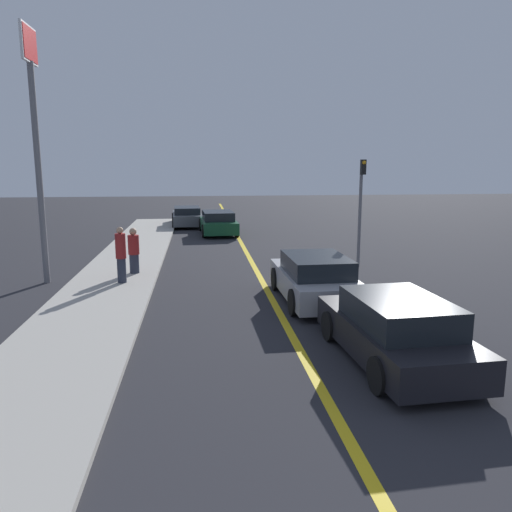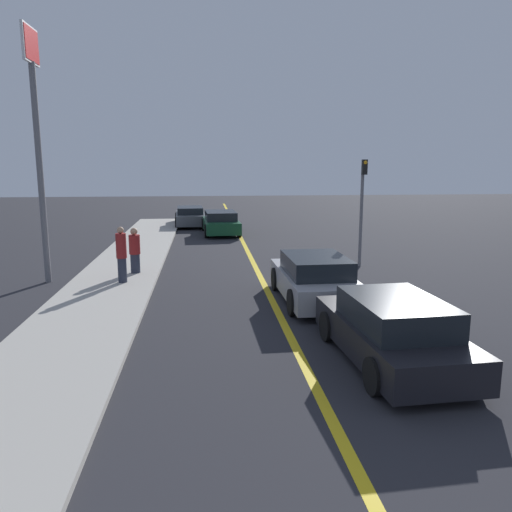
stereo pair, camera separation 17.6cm
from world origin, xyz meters
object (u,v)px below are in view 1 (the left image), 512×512
at_px(car_ahead_center, 315,279).
at_px(car_parked_left_lot, 187,216).
at_px(car_far_distant, 218,223).
at_px(car_near_right_lane, 395,330).
at_px(pedestrian_near_curb, 121,255).
at_px(traffic_light, 361,202).
at_px(roadside_sign, 34,112).
at_px(pedestrian_mid_group, 134,251).

distance_m(car_ahead_center, car_parked_left_lot, 18.43).
bearing_deg(car_far_distant, car_near_right_lane, -84.61).
xyz_separation_m(pedestrian_near_curb, traffic_light, (8.56, 2.16, 1.45)).
bearing_deg(roadside_sign, car_ahead_center, -21.14).
bearing_deg(car_far_distant, pedestrian_mid_group, -110.74).
xyz_separation_m(car_near_right_lane, car_far_distant, (-2.75, 18.78, -0.02)).
xyz_separation_m(car_ahead_center, car_parked_left_lot, (-4.00, 17.99, -0.05)).
height_order(car_near_right_lane, car_parked_left_lot, car_near_right_lane).
xyz_separation_m(car_far_distant, car_parked_left_lot, (-1.79, 3.78, -0.02)).
distance_m(car_far_distant, pedestrian_near_curb, 12.32).
bearing_deg(car_parked_left_lot, car_ahead_center, -80.36).
relative_size(car_parked_left_lot, pedestrian_mid_group, 2.84).
xyz_separation_m(car_parked_left_lot, roadside_sign, (-4.32, -14.77, 4.86)).
bearing_deg(pedestrian_mid_group, roadside_sign, -167.55).
relative_size(traffic_light, roadside_sign, 0.50).
bearing_deg(car_ahead_center, pedestrian_mid_group, 144.09).
relative_size(car_near_right_lane, roadside_sign, 0.55).
height_order(car_parked_left_lot, traffic_light, traffic_light).
bearing_deg(pedestrian_mid_group, traffic_light, 5.18).
height_order(car_near_right_lane, pedestrian_near_curb, pedestrian_near_curb).
bearing_deg(roadside_sign, traffic_light, 7.03).
xyz_separation_m(car_parked_left_lot, traffic_light, (6.79, -13.40, 1.87)).
distance_m(car_parked_left_lot, pedestrian_mid_group, 14.24).
bearing_deg(pedestrian_mid_group, pedestrian_near_curb, -99.01).
relative_size(car_parked_left_lot, traffic_light, 1.11).
relative_size(car_near_right_lane, car_ahead_center, 1.01).
relative_size(car_ahead_center, roadside_sign, 0.54).
distance_m(car_ahead_center, traffic_light, 5.67).
xyz_separation_m(car_ahead_center, roadside_sign, (-8.32, 3.22, 4.81)).
distance_m(pedestrian_near_curb, roadside_sign, 5.18).
bearing_deg(car_near_right_lane, roadside_sign, 135.29).
distance_m(car_ahead_center, roadside_sign, 10.14).
height_order(car_ahead_center, roadside_sign, roadside_sign).
bearing_deg(pedestrian_near_curb, traffic_light, 14.18).
xyz_separation_m(car_ahead_center, pedestrian_near_curb, (-5.76, 2.43, 0.37)).
distance_m(car_near_right_lane, pedestrian_mid_group, 10.38).
bearing_deg(pedestrian_near_curb, car_parked_left_lot, 83.53).
bearing_deg(car_ahead_center, car_parked_left_lot, 101.30).
relative_size(car_ahead_center, car_far_distant, 0.94).
bearing_deg(car_parked_left_lot, roadside_sign, -109.20).
bearing_deg(pedestrian_near_curb, car_near_right_lane, -47.97).
height_order(car_ahead_center, car_parked_left_lot, car_ahead_center).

